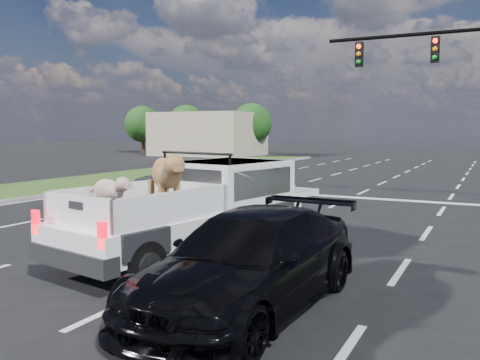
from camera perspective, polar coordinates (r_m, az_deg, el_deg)
name	(u,v)px	position (r m, az deg, el deg)	size (l,w,h in m)	color
ground	(169,244)	(12.14, -7.93, -7.08)	(160.00, 160.00, 0.00)	black
road_markings	(277,206)	(17.83, 4.18, -2.92)	(17.75, 60.00, 0.01)	silver
grass_median_left	(32,189)	(24.24, -22.35, -0.95)	(5.00, 60.00, 0.10)	#254214
curb_left	(73,192)	(22.45, -18.26, -1.25)	(0.15, 60.00, 0.14)	gray
building_left	(209,134)	(52.98, -3.56, 5.17)	(10.00, 8.00, 4.40)	#C3B395
tree_far_a	(143,124)	(60.24, -10.87, 6.18)	(4.20, 4.20, 5.40)	#332114
tree_far_b	(186,124)	(56.78, -6.04, 6.28)	(4.20, 4.20, 5.40)	#332114
tree_far_c	(252,124)	(52.87, 1.31, 6.36)	(4.20, 4.20, 5.40)	#332114
pickup_truck	(195,206)	(10.88, -5.09, -2.95)	(3.15, 6.16, 2.20)	black
silver_sedan	(181,176)	(21.03, -6.67, 0.39)	(1.76, 4.37, 1.49)	silver
black_coupe	(250,261)	(7.65, 1.14, -9.08)	(2.02, 4.97, 1.44)	black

